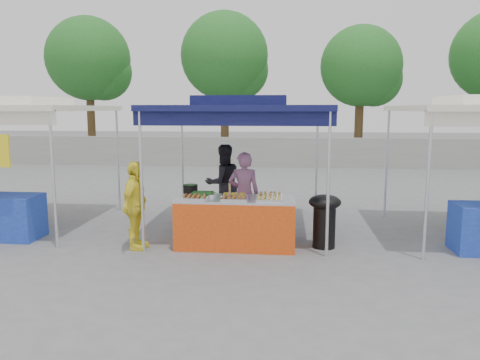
# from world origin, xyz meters

# --- Properties ---
(ground_plane) EXTENTS (80.00, 80.00, 0.00)m
(ground_plane) POSITION_xyz_m (0.00, 0.00, 0.00)
(ground_plane) COLOR slate
(back_wall) EXTENTS (40.00, 0.25, 1.20)m
(back_wall) POSITION_xyz_m (0.00, 11.00, 0.60)
(back_wall) COLOR gray
(back_wall) RESTS_ON ground_plane
(main_canopy) EXTENTS (3.20, 3.20, 2.57)m
(main_canopy) POSITION_xyz_m (0.00, 0.97, 2.37)
(main_canopy) COLOR silver
(main_canopy) RESTS_ON ground_plane
(neighbor_stall_left) EXTENTS (3.20, 3.20, 2.57)m
(neighbor_stall_left) POSITION_xyz_m (-4.50, 0.57, 1.60)
(neighbor_stall_left) COLOR silver
(neighbor_stall_left) RESTS_ON ground_plane
(tree_0) EXTENTS (3.78, 3.76, 6.47)m
(tree_0) POSITION_xyz_m (-8.06, 13.24, 4.43)
(tree_0) COLOR #4C371D
(tree_0) RESTS_ON ground_plane
(tree_1) EXTENTS (3.79, 3.78, 6.49)m
(tree_1) POSITION_xyz_m (-1.77, 12.89, 4.44)
(tree_1) COLOR #4C371D
(tree_1) RESTS_ON ground_plane
(tree_2) EXTENTS (3.44, 3.37, 5.78)m
(tree_2) POSITION_xyz_m (4.01, 12.65, 3.95)
(tree_2) COLOR #4C371D
(tree_2) RESTS_ON ground_plane
(vendor_table) EXTENTS (2.00, 0.80, 0.85)m
(vendor_table) POSITION_xyz_m (0.00, -0.10, 0.43)
(vendor_table) COLOR #E24A14
(vendor_table) RESTS_ON ground_plane
(food_tray_fl) EXTENTS (0.42, 0.30, 0.07)m
(food_tray_fl) POSITION_xyz_m (-0.66, -0.34, 0.88)
(food_tray_fl) COLOR white
(food_tray_fl) RESTS_ON vendor_table
(food_tray_fm) EXTENTS (0.42, 0.30, 0.07)m
(food_tray_fm) POSITION_xyz_m (0.00, -0.34, 0.88)
(food_tray_fm) COLOR white
(food_tray_fm) RESTS_ON vendor_table
(food_tray_fr) EXTENTS (0.42, 0.30, 0.07)m
(food_tray_fr) POSITION_xyz_m (0.57, -0.32, 0.88)
(food_tray_fr) COLOR white
(food_tray_fr) RESTS_ON vendor_table
(food_tray_bl) EXTENTS (0.42, 0.30, 0.07)m
(food_tray_bl) POSITION_xyz_m (-0.58, -0.00, 0.88)
(food_tray_bl) COLOR white
(food_tray_bl) RESTS_ON vendor_table
(food_tray_bm) EXTENTS (0.42, 0.30, 0.07)m
(food_tray_bm) POSITION_xyz_m (-0.04, -0.04, 0.88)
(food_tray_bm) COLOR white
(food_tray_bm) RESTS_ON vendor_table
(food_tray_br) EXTENTS (0.42, 0.30, 0.07)m
(food_tray_br) POSITION_xyz_m (0.57, -0.02, 0.88)
(food_tray_br) COLOR white
(food_tray_br) RESTS_ON vendor_table
(cooking_pot) EXTENTS (0.26, 0.26, 0.15)m
(cooking_pot) POSITION_xyz_m (-0.86, 0.28, 0.93)
(cooking_pot) COLOR black
(cooking_pot) RESTS_ON vendor_table
(skewer_cup) EXTENTS (0.07, 0.07, 0.09)m
(skewer_cup) POSITION_xyz_m (-0.08, -0.27, 0.90)
(skewer_cup) COLOR silver
(skewer_cup) RESTS_ON vendor_table
(wok_burner) EXTENTS (0.54, 0.54, 0.92)m
(wok_burner) POSITION_xyz_m (1.50, 0.01, 0.54)
(wok_burner) COLOR black
(wok_burner) RESTS_ON ground_plane
(crate_left) EXTENTS (0.47, 0.33, 0.28)m
(crate_left) POSITION_xyz_m (-0.34, 0.57, 0.14)
(crate_left) COLOR #1730BE
(crate_left) RESTS_ON ground_plane
(crate_right) EXTENTS (0.47, 0.33, 0.28)m
(crate_right) POSITION_xyz_m (0.44, 0.56, 0.14)
(crate_right) COLOR #1730BE
(crate_right) RESTS_ON ground_plane
(crate_stacked) EXTENTS (0.45, 0.31, 0.27)m
(crate_stacked) POSITION_xyz_m (0.44, 0.56, 0.41)
(crate_stacked) COLOR #1730BE
(crate_stacked) RESTS_ON crate_right
(vendor_woman) EXTENTS (0.59, 0.41, 1.57)m
(vendor_woman) POSITION_xyz_m (0.07, 0.63, 0.78)
(vendor_woman) COLOR #A1668E
(vendor_woman) RESTS_ON ground_plane
(helper_man) EXTENTS (0.99, 0.92, 1.62)m
(helper_man) POSITION_xyz_m (-0.46, 1.69, 0.81)
(helper_man) COLOR #232328
(helper_man) RESTS_ON ground_plane
(customer_person) EXTENTS (0.41, 0.89, 1.49)m
(customer_person) POSITION_xyz_m (-1.66, -0.40, 0.74)
(customer_person) COLOR #FFEE38
(customer_person) RESTS_ON ground_plane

